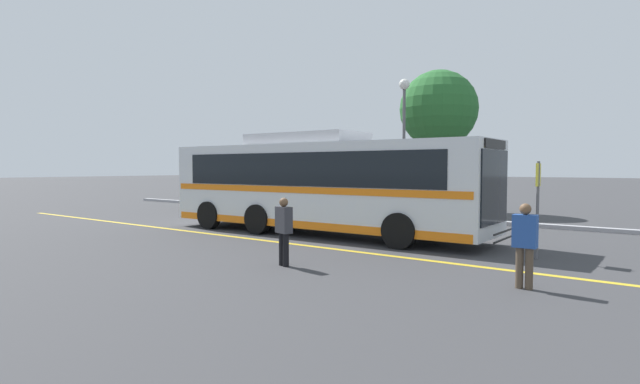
# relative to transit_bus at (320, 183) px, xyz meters

# --- Properties ---
(ground_plane) EXTENTS (220.00, 220.00, 0.00)m
(ground_plane) POSITION_rel_transit_bus_xyz_m (-1.39, -0.02, -1.72)
(ground_plane) COLOR #38383A
(lane_strip_0) EXTENTS (31.45, 0.20, 0.01)m
(lane_strip_0) POSITION_rel_transit_bus_xyz_m (0.02, -2.20, -1.72)
(lane_strip_0) COLOR gold
(lane_strip_0) RESTS_ON ground_plane
(curb_strip) EXTENTS (39.45, 0.36, 0.15)m
(curb_strip) POSITION_rel_transit_bus_xyz_m (0.02, 6.38, -1.65)
(curb_strip) COLOR #99999E
(curb_strip) RESTS_ON ground_plane
(transit_bus) EXTENTS (11.82, 2.88, 3.38)m
(transit_bus) POSITION_rel_transit_bus_xyz_m (0.00, 0.00, 0.00)
(transit_bus) COLOR silver
(transit_bus) RESTS_ON ground_plane
(parked_car_0) EXTENTS (4.63, 2.08, 1.47)m
(parked_car_0) POSITION_rel_transit_bus_xyz_m (-10.02, 5.12, -0.99)
(parked_car_0) COLOR olive
(parked_car_0) RESTS_ON ground_plane
(parked_car_1) EXTENTS (4.07, 2.11, 1.56)m
(parked_car_1) POSITION_rel_transit_bus_xyz_m (-4.34, 5.10, -0.94)
(parked_car_1) COLOR maroon
(parked_car_1) RESTS_ON ground_plane
(pedestrian_0) EXTENTS (0.47, 0.33, 1.55)m
(pedestrian_0) POSITION_rel_transit_bus_xyz_m (2.64, -4.79, -0.85)
(pedestrian_0) COLOR black
(pedestrian_0) RESTS_ON ground_plane
(pedestrian_1) EXTENTS (0.43, 0.23, 1.58)m
(pedestrian_1) POSITION_rel_transit_bus_xyz_m (7.57, -3.71, -0.83)
(pedestrian_1) COLOR brown
(pedestrian_1) RESTS_ON ground_plane
(bus_stop_sign) EXTENTS (0.07, 0.40, 2.38)m
(bus_stop_sign) POSITION_rel_transit_bus_xyz_m (6.97, -0.38, -0.21)
(bus_stop_sign) COLOR #59595E
(bus_stop_sign) RESTS_ON ground_plane
(street_lamp) EXTENTS (0.49, 0.49, 6.34)m
(street_lamp) POSITION_rel_transit_bus_xyz_m (-0.94, 7.70, 2.82)
(street_lamp) COLOR #59595E
(street_lamp) RESTS_ON ground_plane
(tree_0) EXTENTS (3.91, 3.91, 7.13)m
(tree_0) POSITION_rel_transit_bus_xyz_m (-0.51, 10.56, 3.44)
(tree_0) COLOR #513823
(tree_0) RESTS_ON ground_plane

